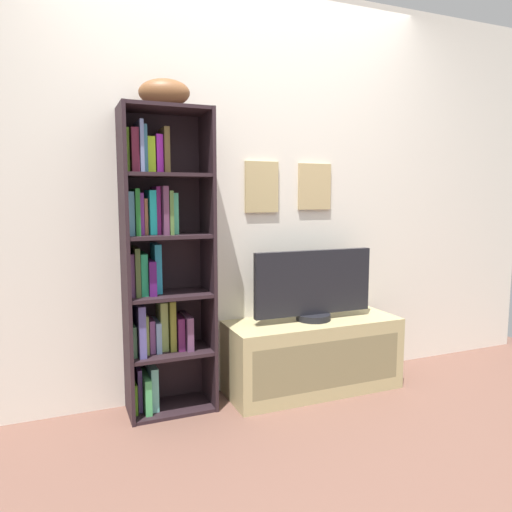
{
  "coord_description": "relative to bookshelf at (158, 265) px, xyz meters",
  "views": [
    {
      "loc": [
        -1.08,
        -1.72,
        1.25
      ],
      "look_at": [
        -0.02,
        0.85,
        0.9
      ],
      "focal_mm": 33.49,
      "sensor_mm": 36.0,
      "label": 1
    }
  ],
  "objects": [
    {
      "name": "ground",
      "position": [
        0.57,
        -0.99,
        -0.88
      ],
      "size": [
        5.2,
        5.2,
        0.04
      ],
      "primitive_type": "cube",
      "color": "brown"
    },
    {
      "name": "tv_stand",
      "position": [
        0.96,
        -0.1,
        -0.62
      ],
      "size": [
        1.12,
        0.42,
        0.46
      ],
      "color": "tan",
      "rests_on": "ground"
    },
    {
      "name": "back_wall",
      "position": [
        0.57,
        0.14,
        0.41
      ],
      "size": [
        4.8,
        0.08,
        2.54
      ],
      "color": "silver",
      "rests_on": "ground"
    },
    {
      "name": "television",
      "position": [
        0.96,
        -0.1,
        -0.17
      ],
      "size": [
        0.81,
        0.22,
        0.45
      ],
      "color": "black",
      "rests_on": "tv_stand"
    },
    {
      "name": "bookshelf",
      "position": [
        0.0,
        0.0,
        0.0
      ],
      "size": [
        0.49,
        0.29,
        1.73
      ],
      "color": "black",
      "rests_on": "ground"
    },
    {
      "name": "football",
      "position": [
        0.05,
        -0.03,
        0.95
      ],
      "size": [
        0.31,
        0.22,
        0.15
      ],
      "primitive_type": "ellipsoid",
      "rotation": [
        0.0,
        0.0,
        -0.28
      ],
      "color": "brown",
      "rests_on": "bookshelf"
    }
  ]
}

